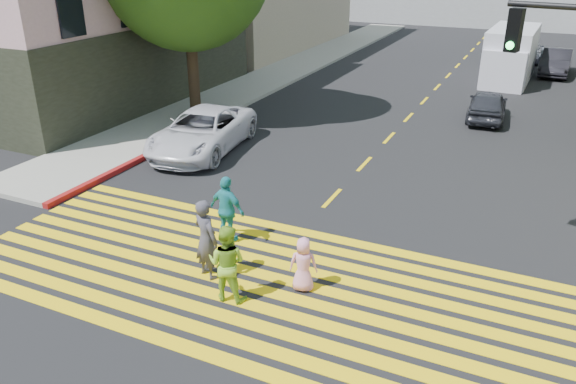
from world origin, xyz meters
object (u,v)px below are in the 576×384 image
Objects in this scene: pedestrian_man at (206,239)px; pedestrian_child at (303,264)px; silver_car at (527,51)px; pedestrian_extra at (227,210)px; pedestrian_woman at (227,263)px; white_van at (510,57)px; white_sedan at (202,131)px; dark_car_parked at (556,62)px; dark_car_near at (487,105)px.

pedestrian_man reaches higher than pedestrian_child.
silver_car is (2.48, 28.92, 0.03)m from pedestrian_child.
pedestrian_extra is at bearing 81.32° from silver_car.
white_van is (3.21, 23.36, 0.46)m from pedestrian_woman.
pedestrian_child is 2.76m from pedestrian_extra.
silver_car is 0.75× the size of white_van.
white_sedan is 18.15m from white_van.
white_sedan reaches higher than dark_car_parked.
silver_car reaches higher than pedestrian_child.
white_van is at bearing -112.23° from pedestrian_child.
white_sedan is at bearing -116.48° from white_van.
pedestrian_extra is (-1.23, 2.09, 0.02)m from pedestrian_woman.
pedestrian_child is at bearing 78.99° from dark_car_near.
white_van reaches higher than pedestrian_child.
pedestrian_extra reaches higher than white_sedan.
pedestrian_man is 0.35× the size of white_sedan.
dark_car_parked is at bearing -106.00° from dark_car_near.
white_sedan is 1.23× the size of dark_car_parked.
pedestrian_extra reaches higher than pedestrian_woman.
pedestrian_extra is at bearing -66.71° from pedestrian_woman.
dark_car_parked is 3.70m from white_van.
dark_car_near is (4.36, 13.48, -0.22)m from pedestrian_extra.
pedestrian_extra is at bearing -54.07° from pedestrian_man.
pedestrian_man is at bearing -6.28° from pedestrian_child.
pedestrian_extra is at bearing -102.98° from dark_car_parked.
pedestrian_woman is 23.59m from white_van.
white_van is (0.08, 7.79, 0.67)m from dark_car_near.
pedestrian_extra is 0.29× the size of white_van.
pedestrian_extra is at bearing -42.11° from pedestrian_child.
white_sedan is at bearing -61.44° from pedestrian_child.
white_van is (1.95, 22.43, 0.69)m from pedestrian_child.
white_van is (4.04, 22.83, 0.37)m from pedestrian_man.
white_van reaches higher than dark_car_near.
pedestrian_man is at bearing -40.02° from pedestrian_woman.
pedestrian_woman reaches higher than silver_car.
silver_car is (3.74, 29.86, -0.19)m from pedestrian_woman.
pedestrian_man is at bearing -101.23° from dark_car_parked.
pedestrian_man reaches higher than dark_car_near.
white_van is at bearing 86.80° from silver_car.
dark_car_near is 10.92m from dark_car_parked.
pedestrian_man is 15.55m from dark_car_near.
pedestrian_child is at bearing -51.59° from white_sedan.
silver_car is (4.57, 29.32, -0.28)m from pedestrian_man.
pedestrian_child is 0.28× the size of silver_car.
pedestrian_man is at bearing 71.53° from dark_car_near.
pedestrian_extra is 21.73m from white_van.
pedestrian_woman reaches higher than white_sedan.
pedestrian_woman is at bearing 84.33° from silver_car.
white_van is (-2.24, -2.88, 0.60)m from dark_car_parked.
dark_car_near is at bearing 89.02° from silver_car.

